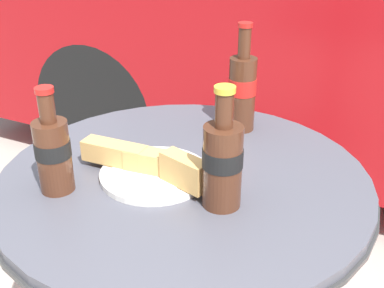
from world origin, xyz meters
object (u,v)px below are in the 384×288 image
Objects in this scene: cola_bottle_left at (242,89)px; cola_bottle_right at (53,152)px; bistro_table at (184,230)px; lunch_plate_near at (152,167)px; cola_bottle_center at (223,161)px.

cola_bottle_right is (-0.22, -0.41, -0.02)m from cola_bottle_left.
bistro_table is 2.62× the size of lunch_plate_near.
cola_bottle_center reaches higher than lunch_plate_near.
cola_bottle_center is at bearing -31.83° from bistro_table.
cola_bottle_left is 0.34m from cola_bottle_center.
cola_bottle_left is 1.13× the size of cola_bottle_center.
cola_bottle_left reaches higher than bistro_table.
bistro_table is at bearing 148.17° from cola_bottle_center.
lunch_plate_near is (-0.05, -0.04, 0.16)m from bistro_table.
lunch_plate_near is at bearing 40.22° from cola_bottle_right.
bistro_table is 0.33m from cola_bottle_right.
cola_bottle_left is at bearing 84.37° from bistro_table.
cola_bottle_right is at bearing -117.49° from cola_bottle_left.
cola_bottle_right is at bearing -139.78° from lunch_plate_near.
lunch_plate_near is (0.14, 0.12, -0.06)m from cola_bottle_right.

